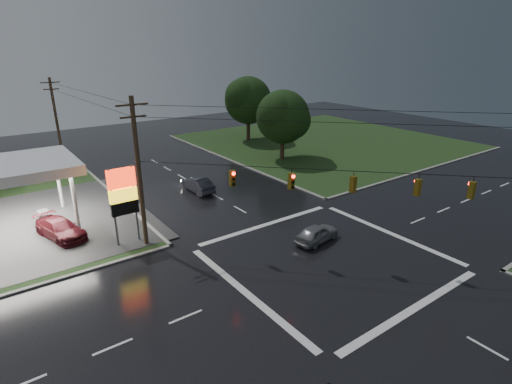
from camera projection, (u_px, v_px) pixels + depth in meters
ground at (327, 258)px, 28.13m from camera, size 120.00×120.00×0.00m
grass_ne at (325, 141)px, 62.20m from camera, size 36.00×36.00×0.08m
pylon_sign at (123, 194)px, 28.93m from camera, size 2.00×0.35×6.00m
utility_pole_nw at (139, 172)px, 28.13m from camera, size 2.20×0.32×11.00m
utility_pole_n at (56, 119)px, 49.86m from camera, size 2.20×0.32×10.50m
traffic_signals at (333, 170)px, 25.89m from camera, size 26.87×26.87×1.47m
tree_ne_near at (284, 117)px, 50.71m from camera, size 7.99×6.80×8.98m
tree_ne_far at (249, 100)px, 61.27m from camera, size 8.46×7.20×9.80m
car_north at (198, 185)px, 40.75m from camera, size 1.62×4.56×1.50m
car_crossing at (317, 233)px, 30.35m from camera, size 4.16×2.17×1.35m
car_pump at (60, 229)px, 30.94m from camera, size 3.47×5.51×1.49m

